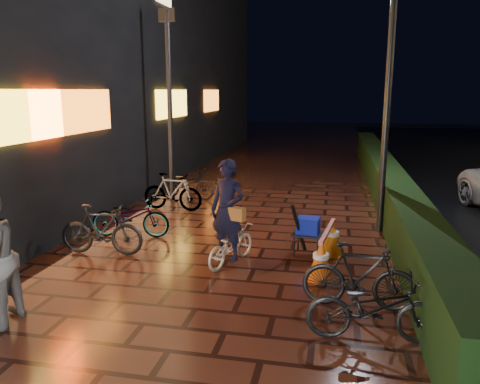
# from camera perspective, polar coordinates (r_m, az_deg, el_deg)

# --- Properties ---
(ground) EXTENTS (80.00, 80.00, 0.00)m
(ground) POSITION_cam_1_polar(r_m,az_deg,el_deg) (6.85, -5.48, -14.02)
(ground) COLOR #381911
(ground) RESTS_ON ground
(hedge) EXTENTS (0.70, 20.00, 1.00)m
(hedge) POSITION_cam_1_polar(r_m,az_deg,el_deg) (14.17, 17.21, 1.45)
(hedge) COLOR black
(hedge) RESTS_ON ground
(storefront_block) EXTENTS (12.09, 22.00, 9.00)m
(storefront_block) POSITION_cam_1_polar(r_m,az_deg,el_deg) (20.79, -22.45, 15.45)
(storefront_block) COLOR black
(storefront_block) RESTS_ON ground
(lamp_post_hedge) EXTENTS (0.51, 0.24, 5.40)m
(lamp_post_hedge) POSITION_cam_1_polar(r_m,az_deg,el_deg) (10.38, 17.59, 11.40)
(lamp_post_hedge) COLOR black
(lamp_post_hedge) RESTS_ON ground
(lamp_post_sf) EXTENTS (0.50, 0.16, 5.17)m
(lamp_post_sf) POSITION_cam_1_polar(r_m,az_deg,el_deg) (13.29, -8.58, 11.35)
(lamp_post_sf) COLOR black
(lamp_post_sf) RESTS_ON ground
(cyclist) EXTENTS (0.92, 1.40, 1.90)m
(cyclist) POSITION_cam_1_polar(r_m,az_deg,el_deg) (8.19, -1.35, -4.21)
(cyclist) COLOR silver
(cyclist) RESTS_ON ground
(traffic_barrier) EXTENTS (0.60, 1.70, 0.69)m
(traffic_barrier) POSITION_cam_1_polar(r_m,az_deg,el_deg) (8.35, 10.54, -6.71)
(traffic_barrier) COLOR #D7540B
(traffic_barrier) RESTS_ON ground
(cart_assembly) EXTENTS (0.63, 0.57, 1.03)m
(cart_assembly) POSITION_cam_1_polar(r_m,az_deg,el_deg) (8.82, 8.21, -4.31)
(cart_assembly) COLOR black
(cart_assembly) RESTS_ON ground
(parked_bikes_storefront) EXTENTS (1.82, 5.46, 0.96)m
(parked_bikes_storefront) POSITION_cam_1_polar(r_m,az_deg,el_deg) (11.20, -10.41, -1.21)
(parked_bikes_storefront) COLOR black
(parked_bikes_storefront) RESTS_ON ground
(parked_bikes_hedge) EXTENTS (1.78, 1.47, 0.96)m
(parked_bikes_hedge) POSITION_cam_1_polar(r_m,az_deg,el_deg) (6.46, 15.19, -11.70)
(parked_bikes_hedge) COLOR black
(parked_bikes_hedge) RESTS_ON ground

